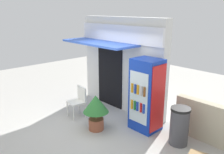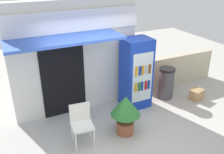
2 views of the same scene
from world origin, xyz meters
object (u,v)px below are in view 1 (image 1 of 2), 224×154
at_px(plastic_chair, 79,99).
at_px(trash_bin, 179,126).
at_px(drink_cooler, 146,95).
at_px(potted_plant_near_shop, 96,108).

distance_m(plastic_chair, trash_bin, 2.99).
xyz_separation_m(drink_cooler, plastic_chair, (-1.86, -0.84, -0.43)).
bearing_deg(drink_cooler, trash_bin, -0.37).
xyz_separation_m(potted_plant_near_shop, trash_bin, (1.88, 0.98, -0.16)).
bearing_deg(potted_plant_near_shop, drink_cooler, 48.98).
height_order(drink_cooler, potted_plant_near_shop, drink_cooler).
xyz_separation_m(drink_cooler, potted_plant_near_shop, (-0.86, -0.99, -0.33)).
bearing_deg(plastic_chair, drink_cooler, 24.32).
relative_size(drink_cooler, potted_plant_near_shop, 1.98).
height_order(potted_plant_near_shop, trash_bin, potted_plant_near_shop).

